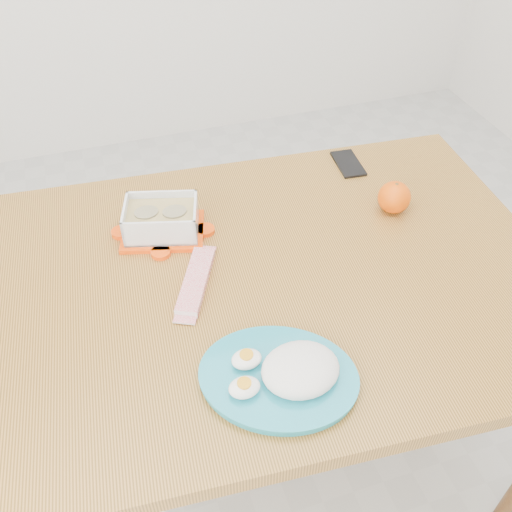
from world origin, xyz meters
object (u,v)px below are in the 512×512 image
object	(u,v)px
food_container	(162,220)
smartphone	(348,164)
orange_fruit	(394,197)
rice_plate	(285,373)
dining_table	(256,301)

from	to	relation	value
food_container	smartphone	world-z (taller)	food_container
orange_fruit	rice_plate	xyz separation A→B (m)	(-0.44, -0.40, -0.01)
dining_table	rice_plate	world-z (taller)	rice_plate
dining_table	food_container	size ratio (longest dim) A/B	6.30
rice_plate	smartphone	xyz separation A→B (m)	(0.42, 0.62, -0.02)
dining_table	rice_plate	xyz separation A→B (m)	(-0.04, -0.28, 0.11)
smartphone	food_container	bearing A→B (deg)	-161.45
orange_fruit	rice_plate	size ratio (longest dim) A/B	0.21
food_container	smartphone	bearing A→B (deg)	28.74
smartphone	rice_plate	bearing A→B (deg)	-118.62
food_container	smartphone	xyz separation A→B (m)	(0.55, 0.13, -0.04)
rice_plate	smartphone	distance (m)	0.75
rice_plate	smartphone	size ratio (longest dim) A/B	3.07
smartphone	orange_fruit	bearing A→B (deg)	-79.92
rice_plate	smartphone	bearing A→B (deg)	82.32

